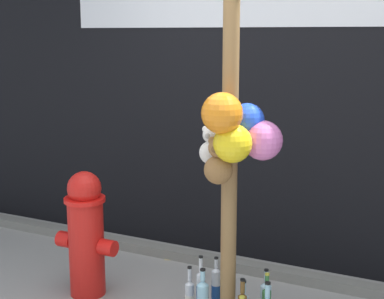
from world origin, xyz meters
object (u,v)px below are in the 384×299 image
(bottle_3, at_px, (266,297))
(bottle_9, at_px, (190,295))
(memorial_post, at_px, (234,107))
(bottle_1, at_px, (201,292))
(bottle_8, at_px, (216,290))
(fire_hydrant, at_px, (86,233))

(bottle_3, height_order, bottle_9, bottle_9)
(memorial_post, distance_m, bottle_1, 1.29)
(memorial_post, bearing_deg, bottle_8, 137.52)
(fire_hydrant, relative_size, bottle_8, 2.31)
(memorial_post, xyz_separation_m, bottle_8, (-0.18, 0.16, -1.27))
(memorial_post, distance_m, bottle_9, 1.37)
(bottle_3, relative_size, bottle_9, 0.99)
(memorial_post, relative_size, bottle_3, 8.51)
(bottle_9, bearing_deg, bottle_3, 22.31)
(memorial_post, relative_size, fire_hydrant, 2.91)
(bottle_1, relative_size, bottle_9, 1.33)
(memorial_post, distance_m, fire_hydrant, 1.49)
(bottle_1, height_order, bottle_3, bottle_1)
(bottle_9, bearing_deg, fire_hydrant, -172.82)
(fire_hydrant, bearing_deg, bottle_1, 4.43)
(memorial_post, xyz_separation_m, bottle_1, (-0.25, 0.08, -1.26))
(bottle_1, bearing_deg, memorial_post, -18.12)
(fire_hydrant, distance_m, bottle_9, 0.86)
(bottle_8, bearing_deg, fire_hydrant, -171.06)
(memorial_post, distance_m, bottle_8, 1.29)
(bottle_3, bearing_deg, bottle_8, -154.67)
(fire_hydrant, xyz_separation_m, bottle_1, (0.88, 0.07, -0.29))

